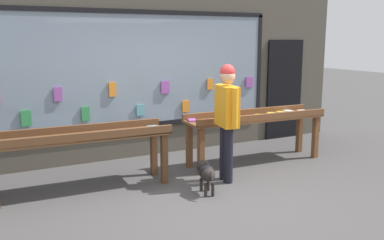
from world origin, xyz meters
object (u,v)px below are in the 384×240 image
at_px(display_table_left, 82,141).
at_px(display_table_right, 255,121).
at_px(person_browsing, 227,113).
at_px(small_dog, 206,172).

distance_m(display_table_left, display_table_right, 2.99).
xyz_separation_m(display_table_right, person_browsing, (-0.98, -0.62, 0.33)).
bearing_deg(small_dog, display_table_left, 71.85).
xyz_separation_m(person_browsing, small_dog, (-0.52, -0.30, -0.75)).
xyz_separation_m(display_table_right, small_dog, (-1.50, -0.93, -0.43)).
height_order(display_table_right, person_browsing, person_browsing).
bearing_deg(display_table_right, person_browsing, -147.48).
bearing_deg(small_dog, display_table_right, -44.64).
height_order(display_table_left, display_table_right, display_table_right).
height_order(person_browsing, small_dog, person_browsing).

